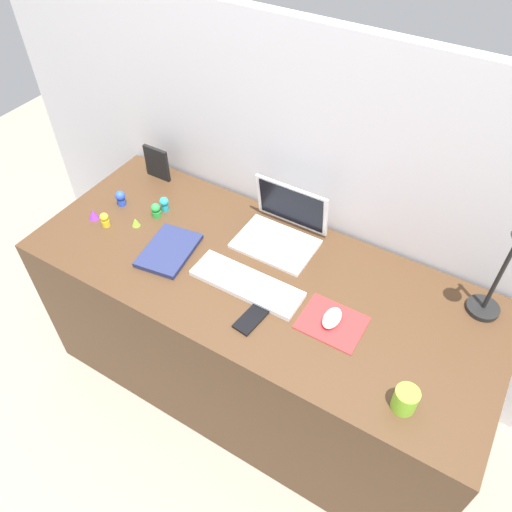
# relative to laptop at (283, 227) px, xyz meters

# --- Properties ---
(ground_plane) EXTENTS (6.00, 6.00, 0.00)m
(ground_plane) POSITION_rel_laptop_xyz_m (0.02, -0.22, -0.79)
(ground_plane) COLOR gray
(back_wall) EXTENTS (2.96, 0.05, 1.50)m
(back_wall) POSITION_rel_laptop_xyz_m (0.02, 0.18, -0.04)
(back_wall) COLOR silver
(back_wall) RESTS_ON ground_plane
(desk) EXTENTS (1.76, 0.71, 0.74)m
(desk) POSITION_rel_laptop_xyz_m (0.02, -0.22, -0.42)
(desk) COLOR #4C331E
(desk) RESTS_ON ground_plane
(laptop) EXTENTS (0.30, 0.25, 0.21)m
(laptop) POSITION_rel_laptop_xyz_m (0.00, 0.00, 0.00)
(laptop) COLOR white
(laptop) RESTS_ON desk
(keyboard) EXTENTS (0.41, 0.13, 0.02)m
(keyboard) POSITION_rel_laptop_xyz_m (0.01, -0.28, -0.04)
(keyboard) COLOR white
(keyboard) RESTS_ON desk
(mousepad) EXTENTS (0.21, 0.17, 0.00)m
(mousepad) POSITION_rel_laptop_xyz_m (0.34, -0.28, -0.05)
(mousepad) COLOR red
(mousepad) RESTS_ON desk
(mouse) EXTENTS (0.06, 0.10, 0.03)m
(mouse) POSITION_rel_laptop_xyz_m (0.34, -0.27, -0.03)
(mouse) COLOR white
(mouse) RESTS_ON mousepad
(cell_phone) EXTENTS (0.08, 0.13, 0.01)m
(cell_phone) POSITION_rel_laptop_xyz_m (0.11, -0.41, -0.05)
(cell_phone) COLOR black
(cell_phone) RESTS_ON desk
(desk_lamp) EXTENTS (0.11, 0.15, 0.40)m
(desk_lamp) POSITION_rel_laptop_xyz_m (0.76, 0.01, 0.14)
(desk_lamp) COLOR black
(desk_lamp) RESTS_ON desk
(notebook_pad) EXTENTS (0.20, 0.26, 0.02)m
(notebook_pad) POSITION_rel_laptop_xyz_m (-0.33, -0.29, -0.04)
(notebook_pad) COLOR navy
(notebook_pad) RESTS_ON desk
(picture_frame) EXTENTS (0.12, 0.02, 0.15)m
(picture_frame) POSITION_rel_laptop_xyz_m (-0.66, 0.06, 0.02)
(picture_frame) COLOR black
(picture_frame) RESTS_ON desk
(coffee_mug) EXTENTS (0.07, 0.07, 0.08)m
(coffee_mug) POSITION_rel_laptop_xyz_m (0.65, -0.45, -0.01)
(coffee_mug) COLOR #8CDB33
(coffee_mug) RESTS_ON desk
(toy_figurine_cyan) EXTENTS (0.04, 0.04, 0.06)m
(toy_figurine_cyan) POSITION_rel_laptop_xyz_m (-0.49, -0.11, -0.02)
(toy_figurine_cyan) COLOR #28B7CC
(toy_figurine_cyan) RESTS_ON desk
(toy_figurine_lime) EXTENTS (0.03, 0.03, 0.04)m
(toy_figurine_lime) POSITION_rel_laptop_xyz_m (-0.53, -0.24, -0.04)
(toy_figurine_lime) COLOR #8CDB33
(toy_figurine_lime) RESTS_ON desk
(toy_figurine_blue) EXTENTS (0.04, 0.04, 0.07)m
(toy_figurine_blue) POSITION_rel_laptop_xyz_m (-0.67, -0.17, -0.02)
(toy_figurine_blue) COLOR blue
(toy_figurine_blue) RESTS_ON desk
(toy_figurine_purple) EXTENTS (0.04, 0.04, 0.04)m
(toy_figurine_purple) POSITION_rel_laptop_xyz_m (-0.71, -0.30, -0.03)
(toy_figurine_purple) COLOR purple
(toy_figurine_purple) RESTS_ON desk
(toy_figurine_yellow) EXTENTS (0.03, 0.03, 0.06)m
(toy_figurine_yellow) POSITION_rel_laptop_xyz_m (-0.64, -0.30, -0.02)
(toy_figurine_yellow) COLOR yellow
(toy_figurine_yellow) RESTS_ON desk
(toy_figurine_green) EXTENTS (0.04, 0.04, 0.06)m
(toy_figurine_green) POSITION_rel_laptop_xyz_m (-0.50, -0.15, -0.02)
(toy_figurine_green) COLOR green
(toy_figurine_green) RESTS_ON desk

